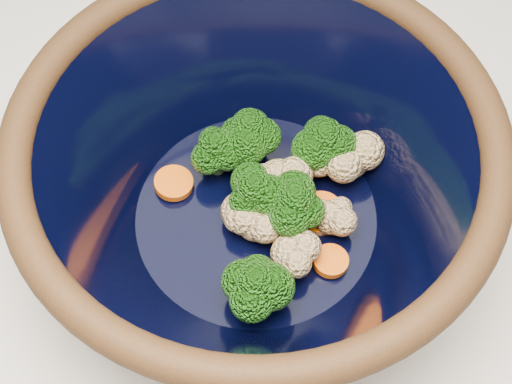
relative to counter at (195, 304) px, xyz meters
name	(u,v)px	position (x,y,z in m)	size (l,w,h in m)	color
counter	(195,304)	(0.00, 0.00, 0.00)	(1.20, 1.20, 0.90)	white
mixing_bowl	(256,182)	(0.10, -0.10, 0.53)	(0.39, 0.39, 0.14)	black
vegetable_pile	(279,186)	(0.12, -0.09, 0.51)	(0.16, 0.16, 0.05)	#608442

